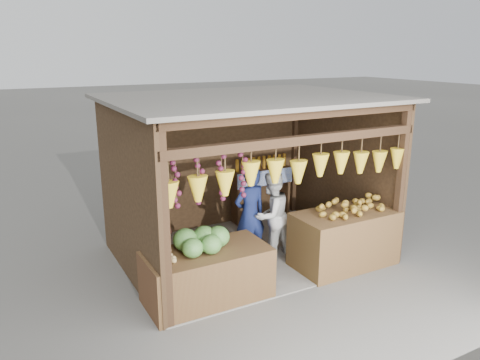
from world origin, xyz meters
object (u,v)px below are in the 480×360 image
(man_standing, at_px, (250,214))
(woman_standing, at_px, (271,215))
(counter_right, at_px, (344,239))
(counter_left, at_px, (207,275))
(vendor_seated, at_px, (156,222))

(man_standing, bearing_deg, woman_standing, 163.61)
(woman_standing, bearing_deg, counter_right, 120.65)
(counter_right, xyz_separation_m, woman_standing, (-0.86, 0.81, 0.29))
(counter_left, relative_size, woman_standing, 1.16)
(counter_right, relative_size, vendor_seated, 1.65)
(counter_left, distance_m, counter_right, 2.38)
(counter_right, bearing_deg, vendor_seated, 154.80)
(man_standing, bearing_deg, counter_right, 139.91)
(counter_left, xyz_separation_m, counter_right, (2.38, -0.05, 0.08))
(woman_standing, bearing_deg, man_standing, -28.49)
(counter_left, height_order, woman_standing, woman_standing)
(man_standing, xyz_separation_m, woman_standing, (0.36, -0.08, -0.05))
(counter_left, xyz_separation_m, vendor_seated, (-0.31, 1.22, 0.42))
(man_standing, height_order, woman_standing, man_standing)
(counter_left, height_order, man_standing, man_standing)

